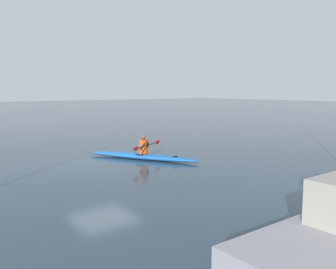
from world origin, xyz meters
The scene contains 3 objects.
ground_plane centered at (0.00, 0.00, 0.00)m, with size 160.00×160.00×0.00m, color #283D4C.
kayak centered at (-1.45, 0.74, 0.12)m, with size 2.98×4.77×0.24m.
kayaker centered at (-1.50, 0.82, 0.58)m, with size 2.10×1.17×0.79m.
Camera 1 is at (6.76, 13.25, 2.90)m, focal length 38.76 mm.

